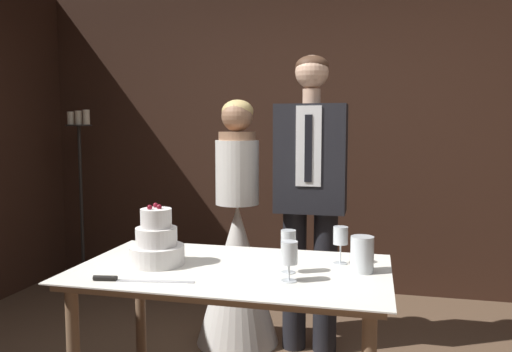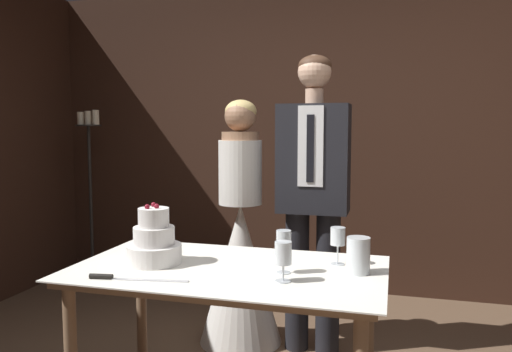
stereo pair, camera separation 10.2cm
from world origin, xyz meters
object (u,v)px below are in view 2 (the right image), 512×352
(hurricane_candle, at_px, (358,256))
(groom, at_px, (313,188))
(cake_knife, at_px, (119,278))
(wine_glass_far, at_px, (283,255))
(bride, at_px, (241,255))
(wine_glass_near, at_px, (338,238))
(wine_glass_middle, at_px, (284,243))
(cake_table, at_px, (228,287))
(tiered_cake, at_px, (154,242))
(candle_stand, at_px, (91,198))

(hurricane_candle, xyz_separation_m, groom, (-0.34, 0.88, 0.19))
(cake_knife, relative_size, hurricane_candle, 2.66)
(cake_knife, bearing_deg, wine_glass_far, 4.22)
(bride, bearing_deg, groom, -0.07)
(wine_glass_near, xyz_separation_m, wine_glass_middle, (-0.21, -0.20, 0.01))
(wine_glass_middle, height_order, hurricane_candle, wine_glass_middle)
(bride, bearing_deg, hurricane_candle, -47.34)
(cake_table, relative_size, cake_knife, 3.33)
(tiered_cake, height_order, wine_glass_middle, tiered_cake)
(wine_glass_far, height_order, groom, groom)
(cake_table, bearing_deg, hurricane_candle, 6.57)
(cake_table, relative_size, wine_glass_far, 8.41)
(tiered_cake, xyz_separation_m, groom, (0.59, 0.97, 0.16))
(hurricane_candle, relative_size, bride, 0.10)
(hurricane_candle, distance_m, groom, 0.96)
(cake_table, distance_m, wine_glass_far, 0.38)
(bride, bearing_deg, cake_table, -75.97)
(cake_table, relative_size, tiered_cake, 4.98)
(cake_table, relative_size, hurricane_candle, 8.85)
(cake_table, height_order, groom, groom)
(tiered_cake, relative_size, groom, 0.15)
(wine_glass_middle, distance_m, wine_glass_far, 0.12)
(groom, bearing_deg, wine_glass_near, -72.79)
(cake_table, height_order, wine_glass_far, wine_glass_far)
(candle_stand, bearing_deg, wine_glass_middle, -39.34)
(cake_table, bearing_deg, wine_glass_far, -25.74)
(candle_stand, bearing_deg, hurricane_candle, -34.24)
(wine_glass_far, distance_m, hurricane_candle, 0.36)
(groom, bearing_deg, wine_glass_far, -87.40)
(hurricane_candle, height_order, bride, bride)
(tiered_cake, distance_m, candle_stand, 2.33)
(tiered_cake, bearing_deg, hurricane_candle, 5.54)
(wine_glass_middle, bearing_deg, hurricane_candle, 15.00)
(tiered_cake, bearing_deg, wine_glass_far, -10.06)
(hurricane_candle, bearing_deg, wine_glass_near, 131.26)
(wine_glass_far, bearing_deg, groom, 92.60)
(tiered_cake, relative_size, wine_glass_near, 1.61)
(tiered_cake, xyz_separation_m, wine_glass_far, (0.64, -0.11, 0.01))
(wine_glass_near, bearing_deg, wine_glass_middle, -136.70)
(wine_glass_near, relative_size, bride, 0.11)
(wine_glass_middle, distance_m, candle_stand, 2.77)
(candle_stand, bearing_deg, bride, -25.64)
(tiered_cake, distance_m, wine_glass_near, 0.86)
(groom, bearing_deg, hurricane_candle, -68.98)
(groom, bearing_deg, cake_table, -104.04)
(tiered_cake, xyz_separation_m, wine_glass_middle, (0.62, 0.01, 0.03))
(tiered_cake, bearing_deg, cake_table, 3.87)
(cake_table, distance_m, hurricane_candle, 0.60)
(tiered_cake, height_order, bride, bride)
(hurricane_candle, bearing_deg, candle_stand, 145.76)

